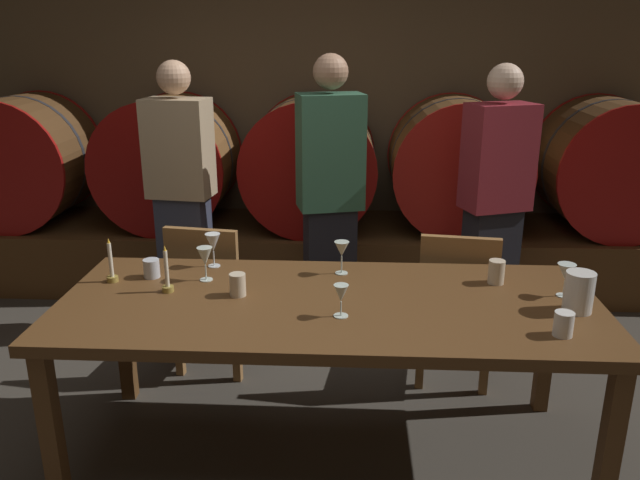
% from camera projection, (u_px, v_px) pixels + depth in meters
% --- Properties ---
extents(ground_plane, '(9.34, 9.34, 0.00)m').
position_uv_depth(ground_plane, '(279.00, 450.00, 2.97)').
color(ground_plane, '#3F3A33').
extents(back_wall, '(7.18, 0.24, 2.87)m').
position_uv_depth(back_wall, '(313.00, 87.00, 5.02)').
color(back_wall, brown).
rests_on(back_wall, ground).
extents(barrel_shelf, '(6.47, 0.90, 0.46)m').
position_uv_depth(barrel_shelf, '(309.00, 254.00, 4.87)').
color(barrel_shelf, brown).
rests_on(barrel_shelf, ground).
extents(wine_barrel_far_left, '(0.96, 0.78, 0.96)m').
position_uv_depth(wine_barrel_far_left, '(24.00, 160.00, 4.76)').
color(wine_barrel_far_left, '#513319').
rests_on(wine_barrel_far_left, barrel_shelf).
extents(wine_barrel_left, '(0.96, 0.78, 0.96)m').
position_uv_depth(wine_barrel_left, '(169.00, 162.00, 4.70)').
color(wine_barrel_left, brown).
rests_on(wine_barrel_left, barrel_shelf).
extents(wine_barrel_center, '(0.96, 0.78, 0.96)m').
position_uv_depth(wine_barrel_center, '(311.00, 163.00, 4.65)').
color(wine_barrel_center, brown).
rests_on(wine_barrel_center, barrel_shelf).
extents(wine_barrel_right, '(0.96, 0.78, 0.96)m').
position_uv_depth(wine_barrel_right, '(456.00, 165.00, 4.60)').
color(wine_barrel_right, brown).
rests_on(wine_barrel_right, barrel_shelf).
extents(wine_barrel_far_right, '(0.96, 0.78, 0.96)m').
position_uv_depth(wine_barrel_far_right, '(609.00, 166.00, 4.54)').
color(wine_barrel_far_right, '#513319').
rests_on(wine_barrel_far_right, barrel_shelf).
extents(dining_table, '(2.31, 0.96, 0.77)m').
position_uv_depth(dining_table, '(329.00, 315.00, 2.73)').
color(dining_table, brown).
rests_on(dining_table, ground).
extents(chair_left, '(0.45, 0.45, 0.88)m').
position_uv_depth(chair_left, '(211.00, 291.00, 3.52)').
color(chair_left, olive).
rests_on(chair_left, ground).
extents(chair_right, '(0.45, 0.45, 0.88)m').
position_uv_depth(chair_right, '(456.00, 300.00, 3.40)').
color(chair_right, olive).
rests_on(chair_right, ground).
extents(guest_left, '(0.41, 0.29, 1.70)m').
position_uv_depth(guest_left, '(182.00, 199.00, 3.92)').
color(guest_left, '#33384C').
rests_on(guest_left, ground).
extents(guest_center, '(0.43, 0.33, 1.74)m').
position_uv_depth(guest_center, '(330.00, 198.00, 3.84)').
color(guest_center, black).
rests_on(guest_center, ground).
extents(guest_right, '(0.44, 0.35, 1.69)m').
position_uv_depth(guest_right, '(494.00, 205.00, 3.82)').
color(guest_right, black).
rests_on(guest_right, ground).
extents(candle_left, '(0.05, 0.05, 0.21)m').
position_uv_depth(candle_left, '(112.00, 270.00, 2.89)').
color(candle_left, olive).
rests_on(candle_left, dining_table).
extents(candle_right, '(0.05, 0.05, 0.22)m').
position_uv_depth(candle_right, '(167.00, 279.00, 2.78)').
color(candle_right, olive).
rests_on(candle_right, dining_table).
extents(pitcher, '(0.12, 0.12, 0.17)m').
position_uv_depth(pitcher, '(579.00, 292.00, 2.58)').
color(pitcher, white).
rests_on(pitcher, dining_table).
extents(wine_glass_far_left, '(0.07, 0.07, 0.17)m').
position_uv_depth(wine_glass_far_left, '(213.00, 243.00, 3.06)').
color(wine_glass_far_left, white).
rests_on(wine_glass_far_left, dining_table).
extents(wine_glass_left, '(0.07, 0.07, 0.16)m').
position_uv_depth(wine_glass_left, '(205.00, 257.00, 2.90)').
color(wine_glass_left, silver).
rests_on(wine_glass_left, dining_table).
extents(wine_glass_center, '(0.07, 0.07, 0.16)m').
position_uv_depth(wine_glass_center, '(342.00, 250.00, 2.97)').
color(wine_glass_center, silver).
rests_on(wine_glass_center, dining_table).
extents(wine_glass_right, '(0.06, 0.06, 0.14)m').
position_uv_depth(wine_glass_right, '(341.00, 295.00, 2.53)').
color(wine_glass_right, silver).
rests_on(wine_glass_right, dining_table).
extents(wine_glass_far_right, '(0.08, 0.08, 0.15)m').
position_uv_depth(wine_glass_far_right, '(566.00, 273.00, 2.72)').
color(wine_glass_far_right, silver).
rests_on(wine_glass_far_right, dining_table).
extents(cup_far_left, '(0.07, 0.07, 0.09)m').
position_uv_depth(cup_far_left, '(152.00, 268.00, 2.95)').
color(cup_far_left, silver).
rests_on(cup_far_left, dining_table).
extents(cup_center_left, '(0.07, 0.07, 0.10)m').
position_uv_depth(cup_center_left, '(238.00, 285.00, 2.75)').
color(cup_center_left, beige).
rests_on(cup_center_left, dining_table).
extents(cup_center_right, '(0.07, 0.07, 0.11)m').
position_uv_depth(cup_center_right, '(496.00, 272.00, 2.88)').
color(cup_center_right, beige).
rests_on(cup_center_right, dining_table).
extents(cup_far_right, '(0.07, 0.07, 0.10)m').
position_uv_depth(cup_far_right, '(564.00, 324.00, 2.38)').
color(cup_far_right, white).
rests_on(cup_far_right, dining_table).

